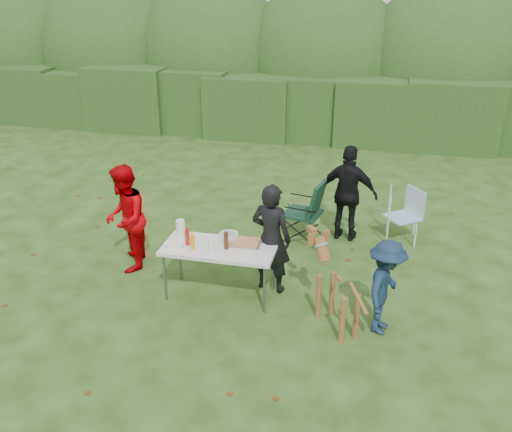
% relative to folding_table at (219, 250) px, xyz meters
% --- Properties ---
extents(ground, '(80.00, 80.00, 0.00)m').
position_rel_folding_table_xyz_m(ground, '(0.23, -0.07, -0.69)').
color(ground, '#1E4211').
extents(hedge_row, '(22.00, 1.40, 1.70)m').
position_rel_folding_table_xyz_m(hedge_row, '(0.23, 7.93, 0.16)').
color(hedge_row, '#23471C').
rests_on(hedge_row, ground).
extents(shrub_backdrop, '(20.00, 2.60, 3.20)m').
position_rel_folding_table_xyz_m(shrub_backdrop, '(0.23, 9.53, 0.91)').
color(shrub_backdrop, '#3D6628').
rests_on(shrub_backdrop, ground).
extents(folding_table, '(1.50, 0.70, 0.74)m').
position_rel_folding_table_xyz_m(folding_table, '(0.00, 0.00, 0.00)').
color(folding_table, silver).
rests_on(folding_table, ground).
extents(person_cook, '(0.64, 0.50, 1.56)m').
position_rel_folding_table_xyz_m(person_cook, '(0.64, 0.32, 0.09)').
color(person_cook, black).
rests_on(person_cook, ground).
extents(person_red_jacket, '(0.81, 0.92, 1.59)m').
position_rel_folding_table_xyz_m(person_red_jacket, '(-1.54, 0.44, 0.11)').
color(person_red_jacket, '#C10006').
rests_on(person_red_jacket, ground).
extents(person_black_puffy, '(0.98, 0.53, 1.60)m').
position_rel_folding_table_xyz_m(person_black_puffy, '(1.54, 2.12, 0.11)').
color(person_black_puffy, black).
rests_on(person_black_puffy, ground).
extents(child, '(0.63, 0.88, 1.22)m').
position_rel_folding_table_xyz_m(child, '(2.16, -0.33, -0.07)').
color(child, '#142841').
rests_on(child, ground).
extents(dog, '(1.03, 1.17, 1.07)m').
position_rel_folding_table_xyz_m(dog, '(1.62, -0.40, -0.15)').
color(dog, brown).
rests_on(dog, ground).
extents(camping_chair, '(0.77, 0.77, 1.03)m').
position_rel_folding_table_xyz_m(camping_chair, '(0.83, 1.95, -0.17)').
color(camping_chair, '#133423').
rests_on(camping_chair, ground).
extents(lawn_chair, '(0.73, 0.73, 0.88)m').
position_rel_folding_table_xyz_m(lawn_chair, '(2.43, 2.28, -0.25)').
color(lawn_chair, teal).
rests_on(lawn_chair, ground).
extents(food_tray, '(0.45, 0.30, 0.02)m').
position_rel_folding_table_xyz_m(food_tray, '(0.31, 0.15, 0.06)').
color(food_tray, '#B7B7BA').
rests_on(food_tray, folding_table).
extents(focaccia_bread, '(0.40, 0.26, 0.04)m').
position_rel_folding_table_xyz_m(focaccia_bread, '(0.31, 0.15, 0.09)').
color(focaccia_bread, tan).
rests_on(focaccia_bread, food_tray).
extents(mustard_bottle, '(0.06, 0.06, 0.20)m').
position_rel_folding_table_xyz_m(mustard_bottle, '(-0.31, -0.15, 0.15)').
color(mustard_bottle, '#FA9C0D').
rests_on(mustard_bottle, folding_table).
extents(ketchup_bottle, '(0.06, 0.06, 0.22)m').
position_rel_folding_table_xyz_m(ketchup_bottle, '(-0.42, -0.04, 0.16)').
color(ketchup_bottle, red).
rests_on(ketchup_bottle, folding_table).
extents(beer_bottle, '(0.06, 0.06, 0.24)m').
position_rel_folding_table_xyz_m(beer_bottle, '(0.11, -0.03, 0.17)').
color(beer_bottle, '#47230F').
rests_on(beer_bottle, folding_table).
extents(paper_towel_roll, '(0.12, 0.12, 0.26)m').
position_rel_folding_table_xyz_m(paper_towel_roll, '(-0.58, 0.15, 0.18)').
color(paper_towel_roll, white).
rests_on(paper_towel_roll, folding_table).
extents(cup_stack, '(0.08, 0.08, 0.18)m').
position_rel_folding_table_xyz_m(cup_stack, '(-0.05, -0.15, 0.14)').
color(cup_stack, white).
rests_on(cup_stack, folding_table).
extents(pasta_bowl, '(0.26, 0.26, 0.10)m').
position_rel_folding_table_xyz_m(pasta_bowl, '(0.07, 0.22, 0.10)').
color(pasta_bowl, silver).
rests_on(pasta_bowl, folding_table).
extents(plate_stack, '(0.24, 0.24, 0.05)m').
position_rel_folding_table_xyz_m(plate_stack, '(-0.58, -0.13, 0.08)').
color(plate_stack, white).
rests_on(plate_stack, folding_table).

